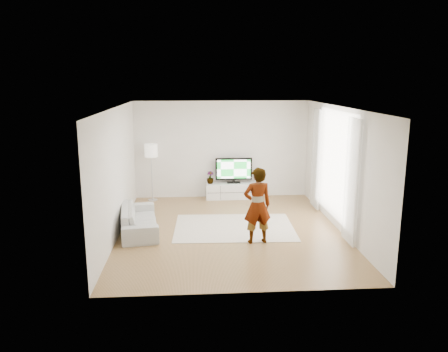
{
  "coord_description": "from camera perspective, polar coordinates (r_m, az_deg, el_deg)",
  "views": [
    {
      "loc": [
        -0.81,
        -9.47,
        3.4
      ],
      "look_at": [
        -0.12,
        0.4,
        1.19
      ],
      "focal_mm": 35.0,
      "sensor_mm": 36.0,
      "label": 1
    }
  ],
  "objects": [
    {
      "name": "curtain_near",
      "position": [
        9.29,
        16.31,
        -0.69
      ],
      "size": [
        0.04,
        0.7,
        2.6
      ],
      "primitive_type": "cube",
      "color": "white",
      "rests_on": "floor"
    },
    {
      "name": "sofa",
      "position": [
        10.15,
        -11.02,
        -5.53
      ],
      "size": [
        1.05,
        2.07,
        0.58
      ],
      "primitive_type": "imported",
      "rotation": [
        0.0,
        0.0,
        1.71
      ],
      "color": "beige",
      "rests_on": "floor"
    },
    {
      "name": "wall_front",
      "position": [
        6.82,
        2.99,
        -4.48
      ],
      "size": [
        5.0,
        0.02,
        2.8
      ],
      "primitive_type": "cube",
      "color": "white",
      "rests_on": "floor"
    },
    {
      "name": "floor_lamp",
      "position": [
        12.4,
        -9.49,
        2.97
      ],
      "size": [
        0.36,
        0.36,
        1.62
      ],
      "color": "silver",
      "rests_on": "floor"
    },
    {
      "name": "floor",
      "position": [
        10.1,
        0.82,
        -7.11
      ],
      "size": [
        6.0,
        6.0,
        0.0
      ],
      "primitive_type": "plane",
      "color": "#B0834F",
      "rests_on": "ground"
    },
    {
      "name": "media_console",
      "position": [
        12.69,
        1.28,
        -1.92
      ],
      "size": [
        1.61,
        0.46,
        0.45
      ],
      "color": "white",
      "rests_on": "floor"
    },
    {
      "name": "game_console",
      "position": [
        12.69,
        4.45,
        -0.34
      ],
      "size": [
        0.09,
        0.18,
        0.24
      ],
      "rotation": [
        0.0,
        0.0,
        -0.18
      ],
      "color": "white",
      "rests_on": "media_console"
    },
    {
      "name": "wall_right",
      "position": [
        10.23,
        14.94,
        0.86
      ],
      "size": [
        0.02,
        6.0,
        2.8
      ],
      "primitive_type": "cube",
      "color": "white",
      "rests_on": "floor"
    },
    {
      "name": "window",
      "position": [
        10.49,
        14.33,
        1.46
      ],
      "size": [
        0.01,
        2.6,
        2.5
      ],
      "primitive_type": "cube",
      "color": "white",
      "rests_on": "wall_right"
    },
    {
      "name": "player",
      "position": [
        9.13,
        4.37,
        -3.86
      ],
      "size": [
        0.64,
        0.47,
        1.62
      ],
      "primitive_type": "imported",
      "rotation": [
        0.0,
        0.0,
        3.28
      ],
      "color": "#334772",
      "rests_on": "rug"
    },
    {
      "name": "rug",
      "position": [
        10.28,
        1.33,
        -6.72
      ],
      "size": [
        2.83,
        2.08,
        0.01
      ],
      "primitive_type": "cube",
      "rotation": [
        0.0,
        0.0,
        -0.04
      ],
      "color": "beige",
      "rests_on": "floor"
    },
    {
      "name": "wall_left",
      "position": [
        9.83,
        -13.84,
        0.46
      ],
      "size": [
        0.02,
        6.0,
        2.8
      ],
      "primitive_type": "cube",
      "color": "white",
      "rests_on": "floor"
    },
    {
      "name": "ceiling",
      "position": [
        9.53,
        0.88,
        8.96
      ],
      "size": [
        6.0,
        6.0,
        0.0
      ],
      "primitive_type": "plane",
      "color": "white",
      "rests_on": "wall_back"
    },
    {
      "name": "curtain_far",
      "position": [
        11.71,
        11.97,
        2.2
      ],
      "size": [
        0.04,
        0.7,
        2.6
      ],
      "primitive_type": "cube",
      "color": "white",
      "rests_on": "floor"
    },
    {
      "name": "wall_back",
      "position": [
        12.66,
        -0.3,
        3.47
      ],
      "size": [
        5.0,
        0.02,
        2.8
      ],
      "primitive_type": "cube",
      "color": "white",
      "rests_on": "floor"
    },
    {
      "name": "television",
      "position": [
        12.58,
        1.28,
        0.87
      ],
      "size": [
        1.05,
        0.21,
        0.73
      ],
      "color": "black",
      "rests_on": "media_console"
    },
    {
      "name": "potted_plant",
      "position": [
        12.55,
        -1.82,
        -0.19
      ],
      "size": [
        0.23,
        0.23,
        0.36
      ],
      "primitive_type": "imported",
      "rotation": [
        0.0,
        0.0,
        0.16
      ],
      "color": "#3F7238",
      "rests_on": "media_console"
    }
  ]
}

